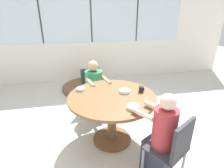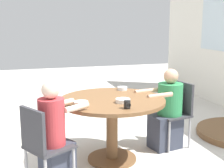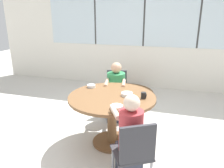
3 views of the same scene
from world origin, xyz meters
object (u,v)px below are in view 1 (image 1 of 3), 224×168
chair_for_man_blue_shirt (92,86)px  bowl_fruit (81,89)px  chair_for_woman_green_shirt (173,147)px  coffee_mug (141,89)px  folded_table_stack (87,87)px  person_woman_green_shirt (160,140)px  bowl_white_shallow (125,91)px  person_man_blue_shirt (95,92)px  bowl_cereal (133,107)px

chair_for_man_blue_shirt → bowl_fruit: chair_for_man_blue_shirt is taller
chair_for_woman_green_shirt → bowl_fruit: size_ratio=6.71×
coffee_mug → folded_table_stack: size_ratio=0.07×
person_woman_green_shirt → bowl_white_shallow: bearing=75.2°
coffee_mug → chair_for_woman_green_shirt: bearing=-86.7°
person_man_blue_shirt → bowl_fruit: (-0.26, -0.55, 0.32)m
person_woman_green_shirt → person_man_blue_shirt: size_ratio=1.04×
person_woman_green_shirt → bowl_cereal: bearing=96.9°
chair_for_man_blue_shirt → bowl_cereal: size_ratio=5.55×
person_man_blue_shirt → folded_table_stack: person_man_blue_shirt is taller
bowl_white_shallow → chair_for_woman_green_shirt: bearing=-72.3°
bowl_cereal → bowl_fruit: bowl_cereal is taller
bowl_fruit → chair_for_man_blue_shirt: bearing=72.3°
chair_for_woman_green_shirt → bowl_cereal: 0.63m
bowl_white_shallow → folded_table_stack: bearing=102.5°
chair_for_man_blue_shirt → person_woman_green_shirt: bearing=98.5°
chair_for_man_blue_shirt → person_man_blue_shirt: size_ratio=0.81×
coffee_mug → bowl_cereal: size_ratio=0.56×
chair_for_woman_green_shirt → chair_for_man_blue_shirt: same height
bowl_white_shallow → bowl_cereal: bearing=-92.8°
person_woman_green_shirt → bowl_cereal: (-0.24, 0.32, 0.29)m
chair_for_woman_green_shirt → person_man_blue_shirt: bearing=81.6°
chair_for_woman_green_shirt → person_woman_green_shirt: (-0.08, 0.14, -0.01)m
person_woman_green_shirt → coffee_mug: (0.03, 0.76, 0.31)m
person_woman_green_shirt → folded_table_stack: bearing=73.2°
chair_for_man_blue_shirt → coffee_mug: (0.66, -0.95, 0.29)m
person_man_blue_shirt → coffee_mug: person_man_blue_shirt is taller
bowl_cereal → bowl_fruit: size_ratio=1.21×
person_man_blue_shirt → folded_table_stack: bearing=-98.2°
bowl_white_shallow → coffee_mug: bearing=-8.1°
chair_for_man_blue_shirt → person_man_blue_shirt: bearing=90.0°
coffee_mug → person_woman_green_shirt: bearing=-92.2°
coffee_mug → chair_for_man_blue_shirt: bearing=124.5°
bowl_white_shallow → bowl_cereal: bowl_white_shallow is taller
person_woman_green_shirt → bowl_cereal: 0.49m
person_man_blue_shirt → bowl_white_shallow: person_man_blue_shirt is taller
chair_for_man_blue_shirt → person_man_blue_shirt: person_man_blue_shirt is taller
chair_for_woman_green_shirt → coffee_mug: size_ratio=9.94×
chair_for_man_blue_shirt → folded_table_stack: chair_for_man_blue_shirt is taller
bowl_cereal → person_man_blue_shirt: bearing=105.9°
person_man_blue_shirt → bowl_cereal: bearing=94.3°
bowl_white_shallow → folded_table_stack: bowl_white_shallow is taller
person_woman_green_shirt → bowl_cereal: person_woman_green_shirt is taller
chair_for_woman_green_shirt → person_man_blue_shirt: (-0.67, 1.69, -0.05)m
bowl_cereal → folded_table_stack: bearing=99.6°
person_man_blue_shirt → bowl_cereal: person_man_blue_shirt is taller
chair_for_man_blue_shirt → person_woman_green_shirt: (0.63, -1.72, -0.01)m
person_woman_green_shirt → bowl_white_shallow: size_ratio=6.69×
chair_for_man_blue_shirt → bowl_white_shallow: chair_for_man_blue_shirt is taller
person_man_blue_shirt → bowl_white_shallow: size_ratio=6.45×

